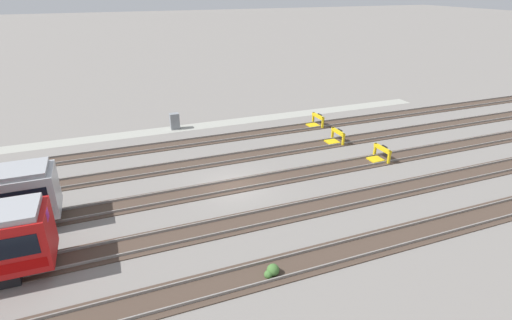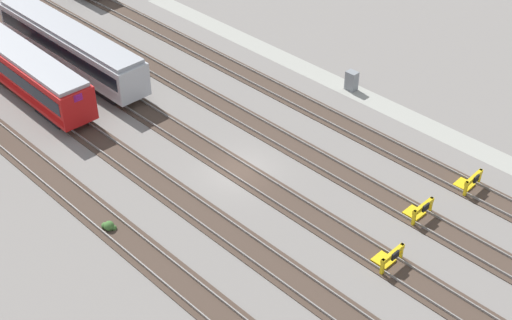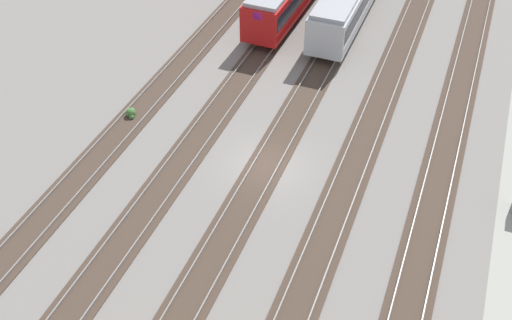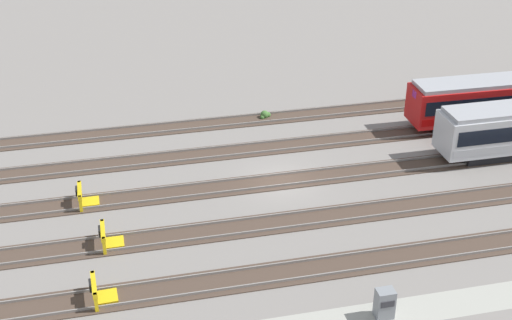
{
  "view_description": "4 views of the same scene",
  "coord_description": "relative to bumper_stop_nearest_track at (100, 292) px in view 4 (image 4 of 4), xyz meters",
  "views": [
    {
      "loc": [
        7.91,
        24.39,
        13.47
      ],
      "look_at": [
        -1.65,
        0.0,
        1.8
      ],
      "focal_mm": 28.0,
      "sensor_mm": 36.0,
      "label": 1
    },
    {
      "loc": [
        -28.49,
        26.33,
        29.39
      ],
      "look_at": [
        -1.65,
        0.0,
        1.8
      ],
      "focal_mm": 50.0,
      "sensor_mm": 36.0,
      "label": 2
    },
    {
      "loc": [
        -24.38,
        -8.91,
        23.46
      ],
      "look_at": [
        -1.65,
        0.0,
        1.8
      ],
      "focal_mm": 42.0,
      "sensor_mm": 36.0,
      "label": 3
    },
    {
      "loc": [
        -10.6,
        -39.09,
        23.65
      ],
      "look_at": [
        -1.65,
        0.0,
        1.8
      ],
      "focal_mm": 50.0,
      "sensor_mm": 36.0,
      "label": 4
    }
  ],
  "objects": [
    {
      "name": "ground_plane",
      "position": [
        11.98,
        9.55,
        -0.51
      ],
      "size": [
        400.0,
        400.0,
        0.0
      ],
      "primitive_type": "plane",
      "color": "gray"
    },
    {
      "name": "electrical_cabinet",
      "position": [
        13.6,
        -4.4,
        0.29
      ],
      "size": [
        0.9,
        0.73,
        1.6
      ],
      "color": "gray",
      "rests_on": "ground"
    },
    {
      "name": "bumper_stop_near_inner_track",
      "position": [
        0.62,
        4.77,
        0.0
      ],
      "size": [
        1.34,
        2.0,
        1.22
      ],
      "color": "gold",
      "rests_on": "ground"
    },
    {
      "name": "weed_clump",
      "position": [
        13.28,
        19.33,
        -0.27
      ],
      "size": [
        0.92,
        0.7,
        0.64
      ],
      "color": "#427033",
      "rests_on": "ground"
    },
    {
      "name": "service_walkway",
      "position": [
        11.98,
        -4.31,
        -0.51
      ],
      "size": [
        54.0,
        2.0,
        0.01
      ],
      "primitive_type": "cube",
      "color": "#9E9E93",
      "rests_on": "ground"
    },
    {
      "name": "bumper_stop_middle_track",
      "position": [
        -0.61,
        9.55,
        0.0
      ],
      "size": [
        1.35,
        2.0,
        1.22
      ],
      "color": "gold",
      "rests_on": "ground"
    },
    {
      "name": "rail_track_far_inner",
      "position": [
        11.98,
        14.33,
        -0.47
      ],
      "size": [
        90.0,
        2.23,
        0.21
      ],
      "color": "#47382D",
      "rests_on": "ground"
    },
    {
      "name": "rail_track_near_inner",
      "position": [
        11.98,
        4.77,
        -0.47
      ],
      "size": [
        90.0,
        2.24,
        0.21
      ],
      "color": "#47382D",
      "rests_on": "ground"
    },
    {
      "name": "rail_track_middle",
      "position": [
        11.98,
        9.55,
        -0.47
      ],
      "size": [
        90.0,
        2.24,
        0.21
      ],
      "color": "#47382D",
      "rests_on": "ground"
    },
    {
      "name": "rail_track_farthest",
      "position": [
        11.98,
        19.1,
        -0.47
      ],
      "size": [
        90.0,
        2.23,
        0.21
      ],
      "color": "#47382D",
      "rests_on": "ground"
    },
    {
      "name": "bumper_stop_nearest_track",
      "position": [
        0.0,
        0.0,
        0.0
      ],
      "size": [
        1.37,
        2.01,
        1.22
      ],
      "color": "gold",
      "rests_on": "ground"
    },
    {
      "name": "rail_track_nearest",
      "position": [
        11.98,
        -0.01,
        -0.47
      ],
      "size": [
        90.0,
        2.23,
        0.21
      ],
      "color": "#47382D",
      "rests_on": "ground"
    }
  ]
}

